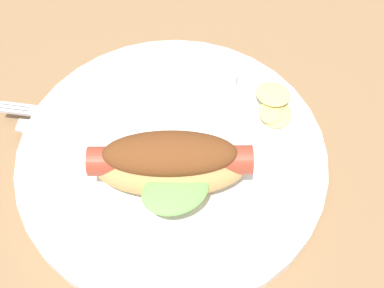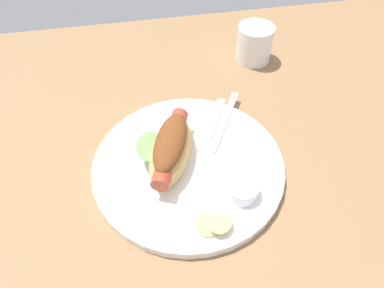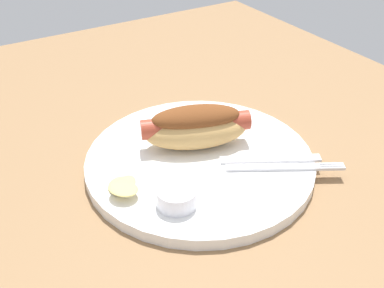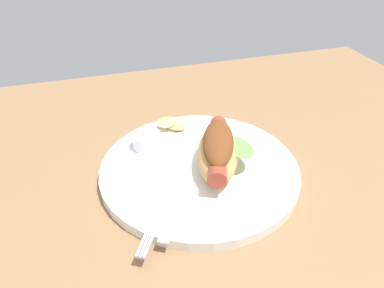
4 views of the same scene
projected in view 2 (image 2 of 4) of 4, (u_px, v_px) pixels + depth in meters
ground_plane at (198, 156)px, 58.44cm from camera, size 120.00×90.00×1.80cm
plate at (188, 166)px, 54.95cm from camera, size 30.34×30.34×1.60cm
hot_dog at (170, 148)px, 52.37cm from camera, size 10.64×15.26×5.94cm
sauce_ramekin at (242, 190)px, 49.63cm from camera, size 4.73×4.73×2.27cm
fork at (224, 121)px, 60.10cm from camera, size 8.67×13.80×0.40cm
knife at (212, 124)px, 59.72cm from camera, size 7.62×12.32×0.36cm
chips_pile at (212, 224)px, 46.53cm from camera, size 6.13×5.18×1.64cm
drinking_cup at (254, 44)px, 72.46cm from camera, size 7.47×7.47×7.64cm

